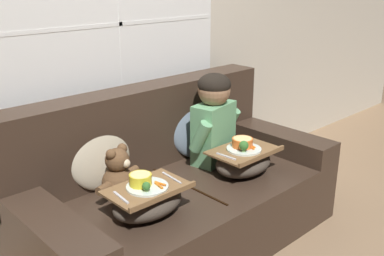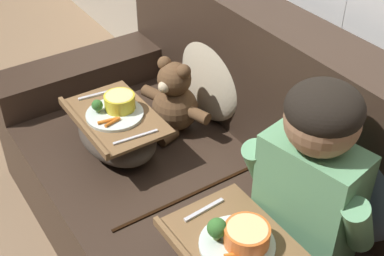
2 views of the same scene
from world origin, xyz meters
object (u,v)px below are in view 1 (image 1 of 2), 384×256
at_px(child_figure, 214,114).
at_px(throw_pillow_behind_teddy, 99,155).
at_px(throw_pillow_behind_child, 194,126).
at_px(lap_tray_child, 243,160).
at_px(couch, 173,192).
at_px(lap_tray_teddy, 148,200).
at_px(teddy_bear, 119,177).

bearing_deg(child_figure, throw_pillow_behind_teddy, 166.01).
relative_size(throw_pillow_behind_child, throw_pillow_behind_teddy, 1.05).
distance_m(child_figure, lap_tray_child, 0.35).
bearing_deg(couch, lap_tray_teddy, -147.54).
height_order(child_figure, teddy_bear, child_figure).
xyz_separation_m(lap_tray_child, lap_tray_teddy, (-0.75, 0.00, -0.00)).
distance_m(couch, child_figure, 0.56).
xyz_separation_m(throw_pillow_behind_teddy, lap_tray_teddy, (-0.00, -0.45, -0.12)).
distance_m(throw_pillow_behind_teddy, teddy_bear, 0.20).
relative_size(couch, teddy_bear, 5.87).
bearing_deg(teddy_bear, throw_pillow_behind_teddy, 90.39).
height_order(teddy_bear, lap_tray_child, teddy_bear).
relative_size(throw_pillow_behind_teddy, lap_tray_teddy, 1.03).
height_order(couch, throw_pillow_behind_teddy, couch).
relative_size(throw_pillow_behind_teddy, teddy_bear, 1.29).
relative_size(throw_pillow_behind_teddy, child_figure, 0.72).
height_order(throw_pillow_behind_child, lap_tray_child, throw_pillow_behind_child).
relative_size(throw_pillow_behind_child, child_figure, 0.75).
bearing_deg(lap_tray_teddy, teddy_bear, 89.50).
bearing_deg(lap_tray_teddy, throw_pillow_behind_teddy, 89.88).
distance_m(couch, lap_tray_teddy, 0.48).
bearing_deg(child_figure, teddy_bear, -179.77).
relative_size(child_figure, lap_tray_teddy, 1.44).
distance_m(throw_pillow_behind_teddy, lap_tray_teddy, 0.46).
xyz_separation_m(throw_pillow_behind_child, throw_pillow_behind_teddy, (-0.75, 0.00, 0.00)).
bearing_deg(child_figure, lap_tray_child, -90.04).
relative_size(child_figure, teddy_bear, 1.81).
xyz_separation_m(couch, throw_pillow_behind_child, (0.38, 0.21, 0.29)).
bearing_deg(throw_pillow_behind_teddy, teddy_bear, -89.61).
relative_size(couch, throw_pillow_behind_teddy, 4.54).
bearing_deg(couch, teddy_bear, 177.12).
distance_m(throw_pillow_behind_child, lap_tray_child, 0.46).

